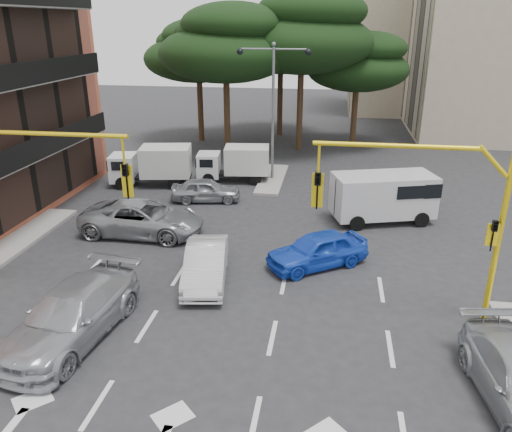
{
  "coord_description": "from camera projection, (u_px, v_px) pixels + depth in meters",
  "views": [
    {
      "loc": [
        3.47,
        -12.71,
        8.99
      ],
      "look_at": [
        0.58,
        5.93,
        1.6
      ],
      "focal_mm": 35.0,
      "sensor_mm": 36.0,
      "label": 1
    }
  ],
  "objects": [
    {
      "name": "ground",
      "position": [
        208.0,
        332.0,
        15.46
      ],
      "size": [
        120.0,
        120.0,
        0.0
      ],
      "primitive_type": "plane",
      "color": "#28282B",
      "rests_on": "ground"
    },
    {
      "name": "median_strip",
      "position": [
        272.0,
        179.0,
        30.16
      ],
      "size": [
        1.4,
        6.0,
        0.15
      ],
      "primitive_type": "cube",
      "color": "gray",
      "rests_on": "ground"
    },
    {
      "name": "apartment_beige_far",
      "position": [
        432.0,
        28.0,
        51.05
      ],
      "size": [
        16.2,
        12.15,
        16.7
      ],
      "color": "tan",
      "rests_on": "ground"
    },
    {
      "name": "pine_left_near",
      "position": [
        226.0,
        43.0,
        33.45
      ],
      "size": [
        9.15,
        9.15,
        10.23
      ],
      "color": "#382616",
      "rests_on": "ground"
    },
    {
      "name": "pine_center",
      "position": [
        303.0,
        32.0,
        34.33
      ],
      "size": [
        9.98,
        9.98,
        11.16
      ],
      "color": "#382616",
      "rests_on": "ground"
    },
    {
      "name": "pine_left_far",
      "position": [
        199.0,
        50.0,
        37.82
      ],
      "size": [
        8.32,
        8.32,
        9.3
      ],
      "color": "#382616",
      "rests_on": "ground"
    },
    {
      "name": "pine_right",
      "position": [
        359.0,
        62.0,
        36.35
      ],
      "size": [
        7.49,
        7.49,
        8.37
      ],
      "color": "#382616",
      "rests_on": "ground"
    },
    {
      "name": "pine_back",
      "position": [
        282.0,
        40.0,
        39.47
      ],
      "size": [
        9.15,
        9.15,
        10.23
      ],
      "color": "#382616",
      "rests_on": "ground"
    },
    {
      "name": "signal_mast_right",
      "position": [
        441.0,
        204.0,
        14.91
      ],
      "size": [
        5.79,
        0.37,
        6.0
      ],
      "color": "yellow",
      "rests_on": "ground"
    },
    {
      "name": "signal_mast_left",
      "position": [
        23.0,
        183.0,
        16.85
      ],
      "size": [
        5.79,
        0.37,
        6.0
      ],
      "color": "yellow",
      "rests_on": "ground"
    },
    {
      "name": "street_lamp_center",
      "position": [
        273.0,
        88.0,
        28.2
      ],
      "size": [
        4.16,
        0.36,
        7.77
      ],
      "color": "slate",
      "rests_on": "median_strip"
    },
    {
      "name": "car_white_hatch",
      "position": [
        206.0,
        264.0,
        18.27
      ],
      "size": [
        2.1,
        4.34,
        1.37
      ],
      "primitive_type": "imported",
      "rotation": [
        0.0,
        0.0,
        0.16
      ],
      "color": "silver",
      "rests_on": "ground"
    },
    {
      "name": "car_blue_compact",
      "position": [
        317.0,
        250.0,
        19.39
      ],
      "size": [
        4.26,
        3.6,
        1.38
      ],
      "primitive_type": "imported",
      "rotation": [
        0.0,
        0.0,
        -0.98
      ],
      "color": "blue",
      "rests_on": "ground"
    },
    {
      "name": "car_silver_wagon",
      "position": [
        72.0,
        314.0,
        14.94
      ],
      "size": [
        2.89,
        5.66,
        1.57
      ],
      "primitive_type": "imported",
      "rotation": [
        0.0,
        0.0,
        -0.13
      ],
      "color": "#A0A2A8",
      "rests_on": "ground"
    },
    {
      "name": "car_silver_cross_a",
      "position": [
        143.0,
        218.0,
        22.31
      ],
      "size": [
        5.5,
        2.62,
        1.51
      ],
      "primitive_type": "imported",
      "rotation": [
        0.0,
        0.0,
        1.55
      ],
      "color": "#95989C",
      "rests_on": "ground"
    },
    {
      "name": "car_silver_cross_b",
      "position": [
        206.0,
        190.0,
        26.49
      ],
      "size": [
        3.84,
        2.07,
        1.24
      ],
      "primitive_type": "imported",
      "rotation": [
        0.0,
        0.0,
        1.74
      ],
      "color": "#969A9E",
      "rests_on": "ground"
    },
    {
      "name": "van_white",
      "position": [
        383.0,
        198.0,
        23.66
      ],
      "size": [
        5.1,
        3.4,
        2.34
      ],
      "primitive_type": null,
      "rotation": [
        0.0,
        0.0,
        -1.27
      ],
      "color": "silver",
      "rests_on": "ground"
    },
    {
      "name": "box_truck_a",
      "position": [
        152.0,
        166.0,
        28.9
      ],
      "size": [
        4.92,
        2.72,
        2.29
      ],
      "primitive_type": null,
      "rotation": [
        0.0,
        0.0,
        1.74
      ],
      "color": "silver",
      "rests_on": "ground"
    },
    {
      "name": "box_truck_b",
      "position": [
        234.0,
        164.0,
        29.66
      ],
      "size": [
        4.49,
        2.31,
        2.12
      ],
      "primitive_type": null,
      "rotation": [
        0.0,
        0.0,
        1.69
      ],
      "color": "silver",
      "rests_on": "ground"
    }
  ]
}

